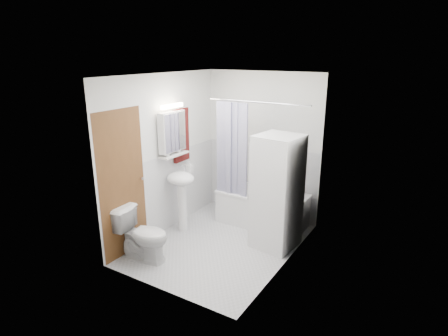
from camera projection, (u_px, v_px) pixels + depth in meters
The scene contains 20 objects.
floor at pixel (221, 244), 5.46m from camera, with size 2.60×2.60×0.00m, color silver.
room_walls at pixel (220, 145), 5.02m from camera, with size 2.60×2.60×2.60m.
wainscot at pixel (231, 199), 5.52m from camera, with size 1.98×2.58×2.58m.
door at pixel (142, 178), 5.19m from camera, with size 0.05×2.00×2.00m.
bathtub at pixel (262, 207), 6.02m from camera, with size 1.40×0.66×0.54m.
tub_spout at pixel (283, 170), 6.02m from camera, with size 0.04×0.04×0.12m, color silver.
curtain_rod at pixel (258, 102), 5.29m from camera, with size 0.02×0.02×1.58m, color silver.
shower_curtain at pixel (232, 150), 5.72m from camera, with size 0.55×0.02×1.45m.
sink at pixel (181, 188), 5.69m from camera, with size 0.44×0.37×1.04m.
medicine_cabinet at pixel (172, 131), 5.53m from camera, with size 0.13×0.50×0.71m.
shelf at pixel (174, 155), 5.63m from camera, with size 0.18×0.54×0.03m, color silver.
shower_caddy at pixel (287, 153), 5.90m from camera, with size 0.22×0.06×0.02m, color silver.
towel at pixel (181, 134), 5.78m from camera, with size 0.07×0.35×0.84m.
washer_dryer at pixel (277, 192), 5.20m from camera, with size 0.64×0.64×1.62m.
toilet at pixel (143, 235), 4.97m from camera, with size 0.40×0.72×0.71m, color white.
soap_pump at pixel (190, 170), 5.74m from camera, with size 0.08×0.17×0.08m, color gray.
shelf_bottle at pixel (167, 154), 5.49m from camera, with size 0.07×0.18×0.07m, color gray.
shelf_cup at pixel (179, 149), 5.71m from camera, with size 0.10×0.09×0.10m, color gray.
shampoo_a at pixel (280, 148), 5.94m from camera, with size 0.13×0.17×0.13m, color gray.
shampoo_b at pixel (287, 150), 5.88m from camera, with size 0.08×0.21×0.08m, color navy.
Camera 1 is at (2.58, -4.15, 2.68)m, focal length 30.00 mm.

